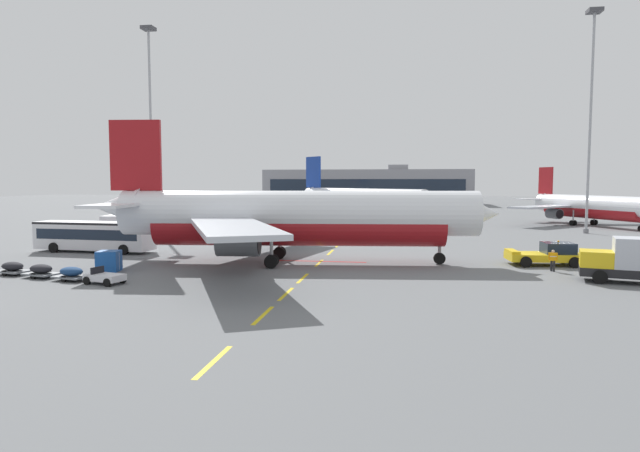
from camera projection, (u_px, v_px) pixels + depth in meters
The scene contains 15 objects.
ground at pixel (536, 243), 62.09m from camera, with size 400.00×400.00×0.00m, color slate.
apron_paint_markings at pixel (341, 243), 62.15m from camera, with size 8.00×93.74×0.01m.
airliner_foreground at pixel (292, 217), 46.42m from camera, with size 34.82×34.44×12.20m.
pushback_tug at pixel (547, 254), 45.58m from camera, with size 6.20×3.56×2.08m.
airliner_mid_left at pixel (358, 201), 90.39m from camera, with size 27.70×27.37×11.49m.
airliner_far_center at pixel (589, 206), 85.71m from camera, with size 24.69×25.96×9.46m.
apron_shuttle_bus at pixel (94, 234), 54.01m from camera, with size 12.18×3.63×3.00m.
fuel_service_truck at pixel (120, 227), 63.42m from camera, with size 3.65×7.32×3.14m.
ground_power_truck at pixel (640, 260), 37.24m from camera, with size 7.38×4.06×3.14m.
baggage_train at pixel (56, 272), 39.06m from camera, with size 11.59×4.39×1.14m.
ground_crew_worker at pixel (553, 259), 42.42m from camera, with size 0.66×0.34×1.69m.
uld_cargo_container at pixel (109, 261), 42.47m from camera, with size 1.87×1.84×1.60m.
apron_light_mast_near at pixel (150, 107), 81.71m from camera, with size 1.80×1.80×29.83m.
apron_light_mast_far at pixel (591, 98), 72.16m from camera, with size 1.80×1.80×29.45m.
terminal_satellite at pixel (368, 187), 170.02m from camera, with size 61.70×23.32×12.05m.
Camera 1 is at (25.32, -24.81, 6.99)m, focal length 30.67 mm.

